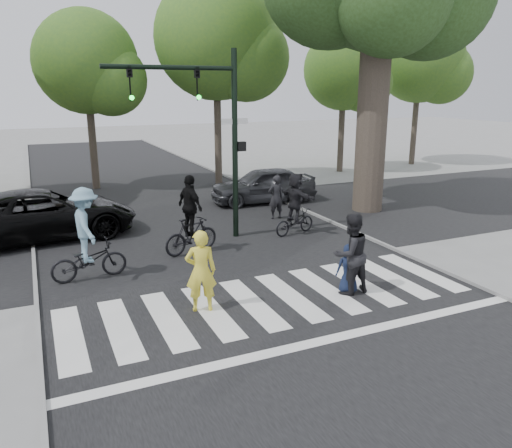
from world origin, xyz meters
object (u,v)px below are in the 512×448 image
Objects in this scene: car_suv at (43,214)px; car_grey at (263,185)px; pedestrian_child at (349,268)px; cyclist_mid at (191,222)px; cyclist_right at (295,207)px; traffic_signal at (209,119)px; pedestrian_woman at (201,271)px; pedestrian_adult at (351,254)px; cyclist_left at (87,240)px.

car_grey is at bearing -83.82° from car_suv.
pedestrian_child is 0.27× the size of car_grey.
pedestrian_child is at bearing -60.07° from cyclist_mid.
cyclist_right is 4.99m from car_grey.
traffic_signal reaches higher than pedestrian_child.
traffic_signal is 6.20m from pedestrian_woman.
cyclist_right is (4.80, 4.50, 0.00)m from pedestrian_woman.
car_grey is (3.86, 4.30, -3.13)m from traffic_signal.
pedestrian_woman is 0.89× the size of cyclist_right.
cyclist_mid reaches higher than cyclist_right.
cyclist_right reaches higher than pedestrian_child.
traffic_signal is 6.48m from pedestrian_adult.
cyclist_mid is at bearing -172.30° from cyclist_right.
pedestrian_child is 0.38m from pedestrian_adult.
cyclist_right is at bearing 7.70° from cyclist_mid.
cyclist_mid is 7.27m from car_grey.
cyclist_left is (-5.62, 3.49, 0.44)m from pedestrian_child.
car_suv reaches higher than pedestrian_child.
pedestrian_child is 0.62× the size of pedestrian_adult.
cyclist_mid is 3.84m from cyclist_right.
pedestrian_child is 0.51× the size of cyclist_left.
pedestrian_adult is (0.01, -0.04, 0.38)m from pedestrian_child.
car_suv is at bearing 154.57° from traffic_signal.
pedestrian_woman is at bearing -164.29° from car_suv.
pedestrian_woman is 0.78× the size of cyclist_mid.
cyclist_right is (1.22, 5.02, -0.06)m from pedestrian_adult.
car_suv reaches higher than car_grey.
cyclist_right reaches higher than pedestrian_adult.
cyclist_right is (2.78, -0.56, -2.97)m from traffic_signal.
pedestrian_woman is at bearing -104.03° from cyclist_mid.
cyclist_mid is at bearing -36.34° from car_grey.
pedestrian_child is 6.63m from cyclist_left.
pedestrian_child is at bearing -74.41° from traffic_signal.
pedestrian_adult is 10.15m from car_grey.
car_grey is (2.32, 9.84, 0.16)m from pedestrian_child.
pedestrian_adult is 0.95× the size of cyclist_right.
car_grey is at bearing 38.67° from cyclist_left.
traffic_signal is 4.10m from cyclist_right.
car_grey is at bearing 48.11° from traffic_signal.
cyclist_left reaches higher than pedestrian_woman.
car_grey is at bearing -81.24° from pedestrian_child.
traffic_signal is at bearing 46.27° from cyclist_mid.
car_grey is (2.31, 9.88, -0.22)m from pedestrian_adult.
car_suv is (-6.54, 7.91, 0.21)m from pedestrian_child.
traffic_signal is 5.38m from cyclist_left.
cyclist_left reaches higher than cyclist_mid.
cyclist_left is at bearing -37.14° from pedestrian_adult.
cyclist_left reaches higher than pedestrian_adult.
pedestrian_woman is 8.01m from car_suv.
cyclist_mid is at bearing -89.66° from pedestrian_woman.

